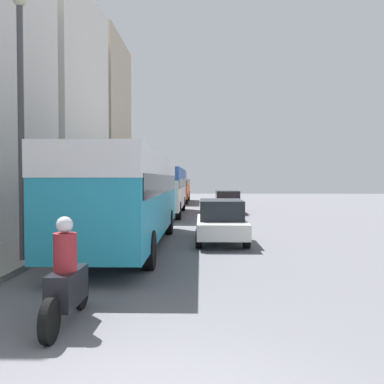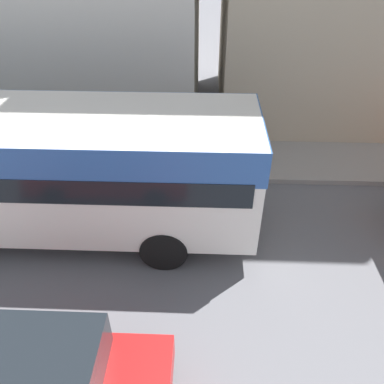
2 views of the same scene
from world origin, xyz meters
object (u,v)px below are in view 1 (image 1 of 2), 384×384
at_px(bus_lead, 128,187).
at_px(bus_following, 163,185).
at_px(motorcycle_behind_lead, 66,282).
at_px(pedestrian_near_curb, 127,195).
at_px(car_crossing, 221,220).
at_px(car_far_curb, 227,201).
at_px(bus_third_in_line, 176,183).

distance_m(bus_lead, bus_following, 12.85).
relative_size(motorcycle_behind_lead, pedestrian_near_curb, 1.24).
xyz_separation_m(car_crossing, car_far_curb, (1.05, 13.04, -0.02)).
distance_m(bus_following, motorcycle_behind_lead, 20.44).
bearing_deg(motorcycle_behind_lead, bus_third_in_line, 90.49).
distance_m(bus_third_in_line, pedestrian_near_curb, 10.32).
height_order(bus_lead, pedestrian_near_curb, bus_lead).
xyz_separation_m(bus_third_in_line, car_far_curb, (4.20, -12.42, -1.10)).
relative_size(bus_lead, pedestrian_near_curb, 6.17).
bearing_deg(motorcycle_behind_lead, pedestrian_near_curb, 97.58).
xyz_separation_m(bus_lead, bus_following, (-0.00, 12.85, -0.11)).
bearing_deg(car_far_curb, car_crossing, 85.40).
xyz_separation_m(car_far_curb, pedestrian_near_curb, (-7.15, 2.56, 0.32)).
relative_size(bus_third_in_line, car_far_curb, 2.33).
height_order(bus_lead, bus_third_in_line, bus_lead).
xyz_separation_m(motorcycle_behind_lead, car_far_curb, (3.90, 21.82, 0.09)).
distance_m(motorcycle_behind_lead, car_crossing, 9.24).
bearing_deg(car_crossing, bus_third_in_line, 97.05).
xyz_separation_m(bus_third_in_line, motorcycle_behind_lead, (0.29, -34.24, -1.18)).
relative_size(bus_lead, car_crossing, 2.63).
distance_m(car_crossing, car_far_curb, 13.08).
xyz_separation_m(bus_lead, pedestrian_near_curb, (-2.95, 16.82, -0.94)).
distance_m(bus_lead, car_crossing, 3.60).
bearing_deg(bus_lead, pedestrian_near_curb, 99.95).
height_order(bus_lead, motorcycle_behind_lead, bus_lead).
xyz_separation_m(bus_following, pedestrian_near_curb, (-2.95, 3.98, -0.83)).
bearing_deg(bus_third_in_line, motorcycle_behind_lead, -89.51).
relative_size(car_crossing, car_far_curb, 1.01).
relative_size(bus_following, motorcycle_behind_lead, 4.52).
relative_size(bus_lead, motorcycle_behind_lead, 4.98).
bearing_deg(pedestrian_near_curb, car_crossing, -68.64).
relative_size(bus_third_in_line, pedestrian_near_curb, 5.39).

